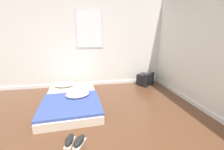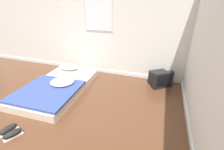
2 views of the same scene
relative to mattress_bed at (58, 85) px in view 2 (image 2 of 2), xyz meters
The scene contains 4 objects.
wall_back 1.74m from the mattress_bed, 87.03° to the left, with size 7.68×0.08×2.60m.
mattress_bed is the anchor object (origin of this frame).
crt_tv 2.38m from the mattress_bed, 23.65° to the left, with size 0.58×0.56×0.39m.
sneaker_pair 1.35m from the mattress_bed, 84.16° to the right, with size 0.33×0.33×0.10m.
Camera 2 is at (2.07, -0.77, 1.79)m, focal length 24.00 mm.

